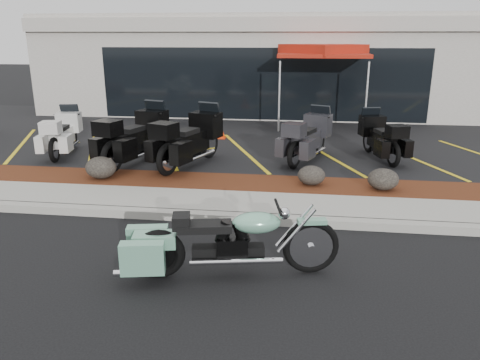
# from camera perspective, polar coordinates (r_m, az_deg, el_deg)

# --- Properties ---
(ground) EXTENTS (90.00, 90.00, 0.00)m
(ground) POSITION_cam_1_polar(r_m,az_deg,el_deg) (7.75, -4.68, -7.42)
(ground) COLOR black
(ground) RESTS_ON ground
(curb) EXTENTS (24.00, 0.25, 0.15)m
(curb) POSITION_cam_1_polar(r_m,az_deg,el_deg) (8.53, -3.43, -4.47)
(curb) COLOR gray
(curb) RESTS_ON ground
(sidewalk) EXTENTS (24.00, 1.20, 0.15)m
(sidewalk) POSITION_cam_1_polar(r_m,az_deg,el_deg) (9.18, -2.61, -2.87)
(sidewalk) COLOR gray
(sidewalk) RESTS_ON ground
(mulch_bed) EXTENTS (24.00, 1.20, 0.16)m
(mulch_bed) POSITION_cam_1_polar(r_m,az_deg,el_deg) (10.29, -1.44, -0.57)
(mulch_bed) COLOR #39170C
(mulch_bed) RESTS_ON ground
(upper_lot) EXTENTS (26.00, 9.60, 0.15)m
(upper_lot) POSITION_cam_1_polar(r_m,az_deg,el_deg) (15.48, 1.69, 5.49)
(upper_lot) COLOR black
(upper_lot) RESTS_ON ground
(dealership_building) EXTENTS (18.00, 8.16, 4.00)m
(dealership_building) POSITION_cam_1_polar(r_m,az_deg,el_deg) (21.44, 3.53, 13.95)
(dealership_building) COLOR #9B968C
(dealership_building) RESTS_ON ground
(boulder_left) EXTENTS (0.69, 0.58, 0.49)m
(boulder_left) POSITION_cam_1_polar(r_m,az_deg,el_deg) (10.87, -16.60, 1.46)
(boulder_left) COLOR black
(boulder_left) RESTS_ON mulch_bed
(boulder_mid) EXTENTS (0.59, 0.49, 0.42)m
(boulder_mid) POSITION_cam_1_polar(r_m,az_deg,el_deg) (10.08, 8.70, 0.57)
(boulder_mid) COLOR black
(boulder_mid) RESTS_ON mulch_bed
(boulder_right) EXTENTS (0.63, 0.53, 0.45)m
(boulder_right) POSITION_cam_1_polar(r_m,az_deg,el_deg) (10.08, 17.05, 0.09)
(boulder_right) COLOR black
(boulder_right) RESTS_ON mulch_bed
(hero_cruiser) EXTENTS (3.07, 1.30, 1.05)m
(hero_cruiser) POSITION_cam_1_polar(r_m,az_deg,el_deg) (6.61, 8.67, -7.11)
(hero_cruiser) COLOR #6EAB8D
(hero_cruiser) RESTS_ON ground
(touring_white) EXTENTS (1.21, 2.27, 1.25)m
(touring_white) POSITION_cam_1_polar(r_m,az_deg,el_deg) (14.04, -19.91, 6.16)
(touring_white) COLOR white
(touring_white) RESTS_ON upper_lot
(touring_black_front) EXTENTS (1.64, 2.70, 1.47)m
(touring_black_front) POSITION_cam_1_polar(r_m,az_deg,el_deg) (12.62, -10.22, 6.27)
(touring_black_front) COLOR black
(touring_black_front) RESTS_ON upper_lot
(touring_black_mid) EXTENTS (1.77, 2.69, 1.46)m
(touring_black_mid) POSITION_cam_1_polar(r_m,az_deg,el_deg) (12.14, -3.79, 6.06)
(touring_black_mid) COLOR black
(touring_black_mid) RESTS_ON upper_lot
(touring_grey) EXTENTS (1.66, 2.44, 1.33)m
(touring_grey) POSITION_cam_1_polar(r_m,az_deg,el_deg) (12.69, 9.64, 6.04)
(touring_grey) COLOR #2A2A2F
(touring_grey) RESTS_ON upper_lot
(touring_black_rear) EXTENTS (1.33, 2.27, 1.24)m
(touring_black_rear) POSITION_cam_1_polar(r_m,az_deg,el_deg) (13.21, 15.52, 5.90)
(touring_black_rear) COLOR black
(touring_black_rear) RESTS_ON upper_lot
(traffic_cone) EXTENTS (0.40, 0.40, 0.52)m
(traffic_cone) POSITION_cam_1_polar(r_m,az_deg,el_deg) (14.64, -2.47, 6.13)
(traffic_cone) COLOR red
(traffic_cone) RESTS_ON upper_lot
(popup_canopy) EXTENTS (3.13, 3.13, 2.78)m
(popup_canopy) POSITION_cam_1_polar(r_m,az_deg,el_deg) (16.88, 10.08, 15.12)
(popup_canopy) COLOR silver
(popup_canopy) RESTS_ON upper_lot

